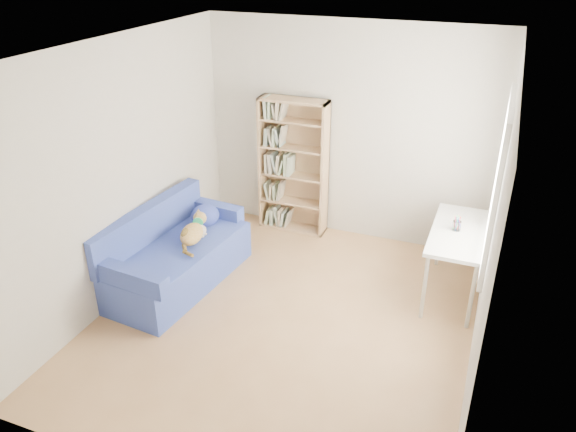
# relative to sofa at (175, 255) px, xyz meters

# --- Properties ---
(ground) EXTENTS (4.00, 4.00, 0.00)m
(ground) POSITION_rel_sofa_xyz_m (1.36, -0.22, -0.32)
(ground) COLOR #A8794B
(ground) RESTS_ON ground
(room_shell) EXTENTS (3.54, 4.04, 2.62)m
(room_shell) POSITION_rel_sofa_xyz_m (1.46, -0.19, 1.31)
(room_shell) COLOR silver
(room_shell) RESTS_ON ground
(sofa) EXTENTS (0.99, 1.80, 0.85)m
(sofa) POSITION_rel_sofa_xyz_m (0.00, 0.00, 0.00)
(sofa) COLOR navy
(sofa) RESTS_ON ground
(bookshelf) EXTENTS (0.85, 0.26, 1.69)m
(bookshelf) POSITION_rel_sofa_xyz_m (0.73, 1.63, 0.46)
(bookshelf) COLOR tan
(bookshelf) RESTS_ON ground
(desk) EXTENTS (0.54, 1.18, 0.75)m
(desk) POSITION_rel_sofa_xyz_m (2.82, 0.84, 0.35)
(desk) COLOR silver
(desk) RESTS_ON ground
(pen_cup) EXTENTS (0.08, 0.08, 0.16)m
(pen_cup) POSITION_rel_sofa_xyz_m (2.79, 0.84, 0.49)
(pen_cup) COLOR white
(pen_cup) RESTS_ON desk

